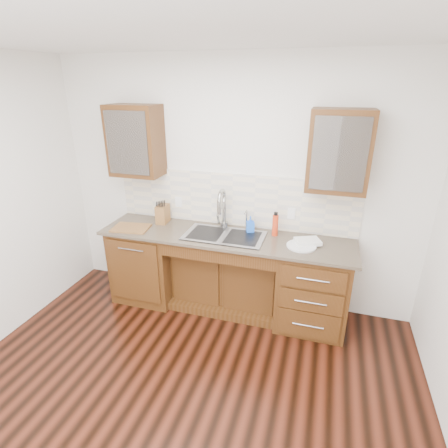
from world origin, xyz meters
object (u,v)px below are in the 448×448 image
(water_bottle, at_px, (275,225))
(knife_block, at_px, (163,214))
(cutting_board, at_px, (131,228))
(plate, at_px, (301,246))
(soap_bottle, at_px, (250,224))

(water_bottle, height_order, knife_block, water_bottle)
(knife_block, distance_m, cutting_board, 0.39)
(cutting_board, bearing_deg, plate, 2.52)
(soap_bottle, height_order, water_bottle, water_bottle)
(water_bottle, bearing_deg, plate, -33.59)
(water_bottle, height_order, cutting_board, water_bottle)
(soap_bottle, relative_size, cutting_board, 0.46)
(soap_bottle, height_order, knife_block, knife_block)
(plate, bearing_deg, knife_block, 173.03)
(cutting_board, bearing_deg, knife_block, 46.93)
(cutting_board, bearing_deg, soap_bottle, 12.61)
(plate, xyz_separation_m, knife_block, (-1.59, 0.19, 0.10))
(soap_bottle, relative_size, knife_block, 0.87)
(water_bottle, bearing_deg, soap_bottle, 178.12)
(knife_block, bearing_deg, water_bottle, -3.86)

